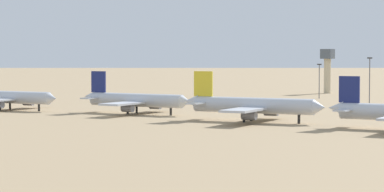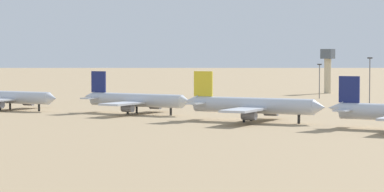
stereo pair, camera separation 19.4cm
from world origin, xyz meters
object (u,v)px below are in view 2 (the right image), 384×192
object	(u,v)px
parked_jet_red_2	(8,97)
light_pole_mid	(319,78)
light_pole_west	(370,78)
control_tower	(328,67)
parked_jet_navy_3	(135,100)
parked_jet_yellow_4	(252,105)

from	to	relation	value
parked_jet_red_2	light_pole_mid	world-z (taller)	light_pole_mid
light_pole_west	parked_jet_red_2	bearing A→B (deg)	-134.33
light_pole_west	control_tower	bearing A→B (deg)	124.24
parked_jet_navy_3	parked_jet_yellow_4	xyz separation A→B (m)	(44.93, -6.74, 0.23)
parked_jet_yellow_4	light_pole_west	bearing A→B (deg)	83.86
parked_jet_red_2	control_tower	size ratio (longest dim) A/B	1.92
parked_jet_red_2	control_tower	bearing A→B (deg)	70.40
parked_jet_navy_3	light_pole_mid	xyz separation A→B (m)	(11.37, 110.57, 4.04)
parked_jet_navy_3	control_tower	xyz separation A→B (m)	(-4.19, 153.48, 8.05)
parked_jet_red_2	light_pole_mid	bearing A→B (deg)	59.20
parked_jet_red_2	parked_jet_navy_3	distance (m)	46.61
parked_jet_red_2	control_tower	world-z (taller)	control_tower
light_pole_west	light_pole_mid	distance (m)	42.76
parked_jet_red_2	light_pole_west	size ratio (longest dim) A/B	2.28
light_pole_west	light_pole_mid	bearing A→B (deg)	139.54
control_tower	light_pole_west	xyz separation A→B (m)	(48.08, -70.64, -2.50)
parked_jet_navy_3	control_tower	bearing A→B (deg)	88.76
light_pole_west	light_pole_mid	xyz separation A→B (m)	(-32.52, 27.73, -1.51)
parked_jet_red_2	parked_jet_yellow_4	size ratio (longest dim) A/B	0.94
parked_jet_red_2	parked_jet_yellow_4	bearing A→B (deg)	-3.87
parked_jet_navy_3	light_pole_west	world-z (taller)	light_pole_west
parked_jet_navy_3	parked_jet_red_2	bearing A→B (deg)	-171.78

